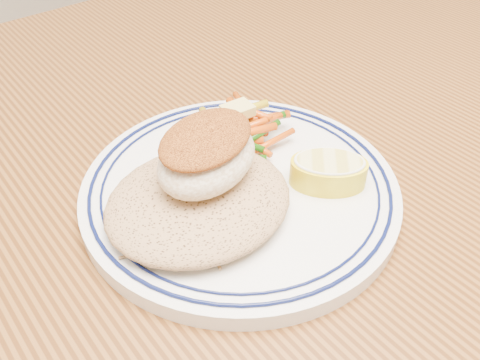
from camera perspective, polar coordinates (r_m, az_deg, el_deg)
name	(u,v)px	position (r m, az deg, el deg)	size (l,w,h in m)	color
dining_table	(238,240)	(0.56, -0.21, -6.38)	(1.50, 0.90, 0.75)	#522B10
plate	(240,189)	(0.46, 0.00, -1.01)	(0.27, 0.27, 0.02)	white
rice_pilaf	(198,198)	(0.42, -4.47, -1.94)	(0.15, 0.13, 0.03)	#A17B50
fish_fillet	(207,154)	(0.41, -3.57, 2.83)	(0.11, 0.10, 0.05)	#F3E5C9
vegetable_pile	(241,128)	(0.49, 0.11, 5.55)	(0.10, 0.09, 0.03)	#C8480A
butter_pat	(238,110)	(0.49, -0.26, 7.44)	(0.03, 0.02, 0.01)	#E4D46F
lemon_wedge	(328,171)	(0.45, 9.41, 0.99)	(0.08, 0.08, 0.03)	yellow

